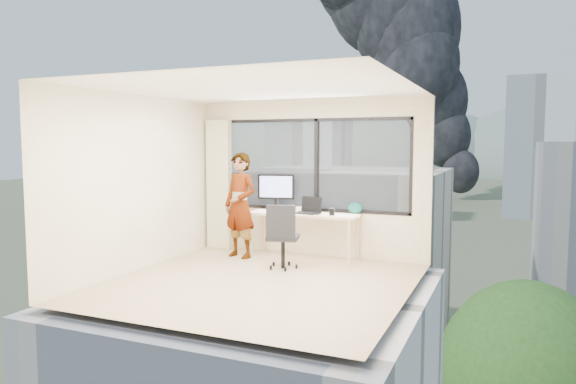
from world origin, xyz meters
The scene contains 24 objects.
floor centered at (0.00, 0.00, 0.00)m, with size 4.00×4.00×0.01m, color tan.
ceiling centered at (0.00, 0.00, 2.60)m, with size 4.00×4.00×0.01m, color white.
wall_front centered at (0.00, -2.00, 1.30)m, with size 4.00×0.01×2.60m, color beige.
wall_left centered at (-2.00, 0.00, 1.30)m, with size 0.01×4.00×2.60m, color beige.
wall_right centered at (2.00, 0.00, 1.30)m, with size 0.01×4.00×2.60m, color beige.
window_wall centered at (0.05, 2.00, 1.52)m, with size 3.30×0.16×1.55m, color black, non-canonical shape.
curtain centered at (-1.72, 1.88, 1.15)m, with size 0.45×0.14×2.30m, color beige.
desk centered at (0.00, 1.66, 0.38)m, with size 1.80×0.60×0.75m, color beige.
chair centered at (-0.03, 0.87, 0.50)m, with size 0.51×0.51×1.01m, color black, non-canonical shape.
person centered at (-0.99, 1.31, 0.87)m, with size 0.63×0.42×1.74m, color #2D2D33.
monitor centered at (-0.57, 1.81, 1.06)m, with size 0.63×0.13×0.63m, color black, non-canonical shape.
game_console centered at (-0.03, 1.90, 0.79)m, with size 0.30×0.25×0.07m, color white.
laptop centered at (0.08, 1.61, 0.87)m, with size 0.38×0.40×0.24m, color black, non-canonical shape.
cellphone centered at (0.25, 1.55, 0.76)m, with size 0.10×0.05×0.01m, color black.
pen_cup centered at (0.51, 1.59, 0.80)m, with size 0.09×0.09×0.11m, color black.
handbag centered at (0.80, 1.90, 0.84)m, with size 0.24×0.12×0.18m, color #0D5044.
exterior_ground centered at (0.00, 120.00, -14.00)m, with size 400.00×400.00×0.04m, color #515B3D.
near_bldg_a centered at (-9.00, 30.00, -7.00)m, with size 16.00×12.00×14.00m, color beige.
far_tower_a centered at (-35.00, 95.00, 0.00)m, with size 14.00×14.00×28.00m, color silver.
far_tower_b centered at (8.00, 120.00, 1.00)m, with size 13.00×13.00×30.00m, color silver.
far_tower_d centered at (-60.00, 150.00, -3.00)m, with size 16.00×14.00×22.00m, color silver.
hill_a centered at (-120.00, 320.00, -14.00)m, with size 288.00×216.00×90.00m, color slate.
tree_a centered at (-16.00, 22.00, -10.00)m, with size 7.00×7.00×8.00m, color #27511B, non-canonical shape.
smoke_plume_a centered at (-10.00, 150.00, 39.00)m, with size 40.00×24.00×90.00m, color black, non-canonical shape.
Camera 1 is at (3.11, -6.32, 1.89)m, focal length 32.87 mm.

